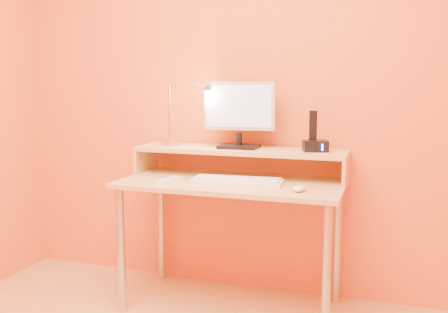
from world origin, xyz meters
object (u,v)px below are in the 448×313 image
(remote_control, at_px, (169,181))
(lamp_base, at_px, (170,144))
(monitor_panel, at_px, (240,106))
(phone_dock, at_px, (315,146))
(keyboard, at_px, (237,182))
(mouse, at_px, (299,188))

(remote_control, bearing_deg, lamp_base, 121.54)
(lamp_base, bearing_deg, monitor_panel, 5.51)
(phone_dock, xyz_separation_m, remote_control, (-0.73, -0.31, -0.18))
(remote_control, bearing_deg, monitor_panel, 55.53)
(monitor_panel, relative_size, keyboard, 0.84)
(monitor_panel, bearing_deg, remote_control, -141.12)
(lamp_base, bearing_deg, keyboard, -22.10)
(lamp_base, relative_size, remote_control, 0.54)
(monitor_panel, relative_size, mouse, 4.20)
(phone_dock, xyz_separation_m, mouse, (-0.03, -0.31, -0.17))
(mouse, bearing_deg, remote_control, -164.66)
(keyboard, bearing_deg, remote_control, -170.28)
(phone_dock, relative_size, remote_control, 0.70)
(keyboard, bearing_deg, phone_dock, 27.05)
(phone_dock, xyz_separation_m, keyboard, (-0.37, -0.22, -0.18))
(lamp_base, distance_m, phone_dock, 0.84)
(keyboard, bearing_deg, mouse, -17.65)
(mouse, bearing_deg, phone_dock, 100.17)
(phone_dock, bearing_deg, monitor_panel, 160.33)
(lamp_base, bearing_deg, mouse, -18.76)
(lamp_base, height_order, phone_dock, phone_dock)
(monitor_panel, xyz_separation_m, keyboard, (0.06, -0.23, -0.39))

